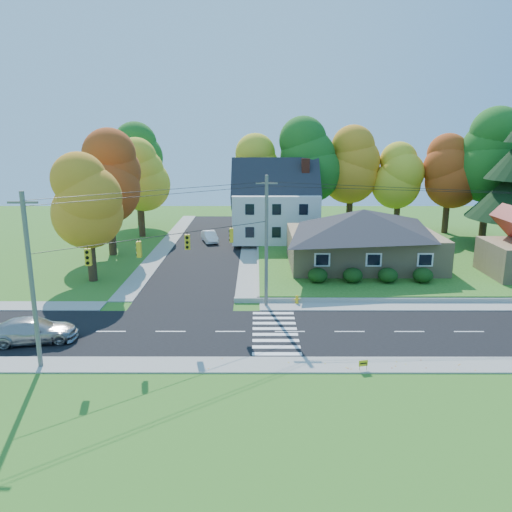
{
  "coord_description": "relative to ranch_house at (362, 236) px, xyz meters",
  "views": [
    {
      "loc": [
        -2.23,
        -31.2,
        12.89
      ],
      "look_at": [
        -2.28,
        8.0,
        3.27
      ],
      "focal_mm": 35.0,
      "sensor_mm": 36.0,
      "label": 1
    }
  ],
  "objects": [
    {
      "name": "white_car",
      "position": [
        -15.96,
        12.4,
        -2.57
      ],
      "size": [
        2.53,
        4.36,
        1.36
      ],
      "primitive_type": "imported",
      "rotation": [
        0.0,
        0.0,
        0.28
      ],
      "color": "white",
      "rests_on": "road_cross"
    },
    {
      "name": "traffic_infrastructure",
      "position": [
        -8.15,
        -14.65,
        1.88
      ],
      "size": [
        38.1,
        10.66,
        10.0
      ],
      "color": "#666059",
      "rests_on": "ground"
    },
    {
      "name": "sidewalk_north",
      "position": [
        -8.0,
        -11.0,
        -3.23
      ],
      "size": [
        90.0,
        2.0,
        0.08
      ],
      "primitive_type": "cube",
      "color": "#9C9A90",
      "rests_on": "ground"
    },
    {
      "name": "tree_west_1",
      "position": [
        -26.0,
        6.0,
        5.2
      ],
      "size": [
        7.28,
        7.28,
        13.56
      ],
      "color": "#3F2A19",
      "rests_on": "ground"
    },
    {
      "name": "tree_west_0",
      "position": [
        -25.0,
        -4.0,
        3.89
      ],
      "size": [
        6.16,
        6.16,
        11.47
      ],
      "color": "#3F2A19",
      "rests_on": "ground"
    },
    {
      "name": "lawn",
      "position": [
        5.0,
        5.0,
        -3.02
      ],
      "size": [
        30.0,
        30.0,
        0.5
      ],
      "primitive_type": "cube",
      "color": "#3D7923",
      "rests_on": "ground"
    },
    {
      "name": "tree_west_3",
      "position": [
        -27.0,
        24.0,
        5.85
      ],
      "size": [
        7.84,
        7.84,
        14.6
      ],
      "color": "#3F2A19",
      "rests_on": "ground"
    },
    {
      "name": "hedge_row",
      "position": [
        -0.5,
        -6.2,
        -2.13
      ],
      "size": [
        10.7,
        1.7,
        1.27
      ],
      "color": "#163A10",
      "rests_on": "lawn"
    },
    {
      "name": "tree_lot_1",
      "position": [
        -4.0,
        17.0,
        6.35
      ],
      "size": [
        7.84,
        7.84,
        14.6
      ],
      "color": "#3F2A19",
      "rests_on": "lawn"
    },
    {
      "name": "tree_lot_2",
      "position": [
        2.0,
        18.0,
        5.7
      ],
      "size": [
        7.28,
        7.28,
        13.56
      ],
      "color": "#3F2A19",
      "rests_on": "lawn"
    },
    {
      "name": "yard_sign",
      "position": [
        -4.29,
        -21.7,
        -2.8
      ],
      "size": [
        0.52,
        0.16,
        0.66
      ],
      "color": "black",
      "rests_on": "ground"
    },
    {
      "name": "tree_lot_5",
      "position": [
        18.0,
        14.0,
        7.0
      ],
      "size": [
        8.4,
        8.4,
        15.64
      ],
      "color": "#3F2A19",
      "rests_on": "lawn"
    },
    {
      "name": "tree_lot_4",
      "position": [
        14.0,
        16.0,
        5.04
      ],
      "size": [
        6.72,
        6.72,
        12.51
      ],
      "color": "#3F2A19",
      "rests_on": "lawn"
    },
    {
      "name": "tree_lot_0",
      "position": [
        -10.0,
        18.0,
        5.04
      ],
      "size": [
        6.72,
        6.72,
        12.51
      ],
      "color": "#3F2A19",
      "rests_on": "lawn"
    },
    {
      "name": "road_cross",
      "position": [
        -16.0,
        10.0,
        -3.25
      ],
      "size": [
        8.0,
        44.0,
        0.02
      ],
      "primitive_type": "cube",
      "color": "black",
      "rests_on": "ground"
    },
    {
      "name": "sidewalk_south",
      "position": [
        -8.0,
        -21.0,
        -3.23
      ],
      "size": [
        90.0,
        2.0,
        0.08
      ],
      "primitive_type": "cube",
      "color": "#9C9A90",
      "rests_on": "ground"
    },
    {
      "name": "road_main",
      "position": [
        -8.0,
        -16.0,
        -3.26
      ],
      "size": [
        90.0,
        8.0,
        0.02
      ],
      "primitive_type": "cube",
      "color": "black",
      "rests_on": "ground"
    },
    {
      "name": "tree_west_2",
      "position": [
        -25.0,
        16.0,
        4.54
      ],
      "size": [
        6.72,
        6.72,
        12.51
      ],
      "color": "#3F2A19",
      "rests_on": "ground"
    },
    {
      "name": "tree_lot_3",
      "position": [
        8.0,
        17.0,
        4.39
      ],
      "size": [
        6.16,
        6.16,
        11.47
      ],
      "color": "#3F2A19",
      "rests_on": "lawn"
    },
    {
      "name": "silver_sedan",
      "position": [
        -24.39,
        -17.68,
        -2.47
      ],
      "size": [
        5.7,
        3.19,
        1.56
      ],
      "primitive_type": "imported",
      "rotation": [
        0.0,
        0.0,
        1.77
      ],
      "color": "#A6A6A6",
      "rests_on": "road_main"
    },
    {
      "name": "colonial_house",
      "position": [
        -7.96,
        12.0,
        1.32
      ],
      "size": [
        10.4,
        8.4,
        9.6
      ],
      "color": "silver",
      "rests_on": "lawn"
    },
    {
      "name": "fire_hydrant",
      "position": [
        -7.1,
        -10.4,
        -2.91
      ],
      "size": [
        0.42,
        0.33,
        0.73
      ],
      "color": "yellow",
      "rests_on": "ground"
    },
    {
      "name": "ranch_house",
      "position": [
        0.0,
        0.0,
        0.0
      ],
      "size": [
        14.6,
        10.6,
        5.4
      ],
      "color": "tan",
      "rests_on": "lawn"
    },
    {
      "name": "ground",
      "position": [
        -8.0,
        -16.0,
        -3.27
      ],
      "size": [
        120.0,
        120.0,
        0.0
      ],
      "primitive_type": "plane",
      "color": "#3D7923"
    }
  ]
}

